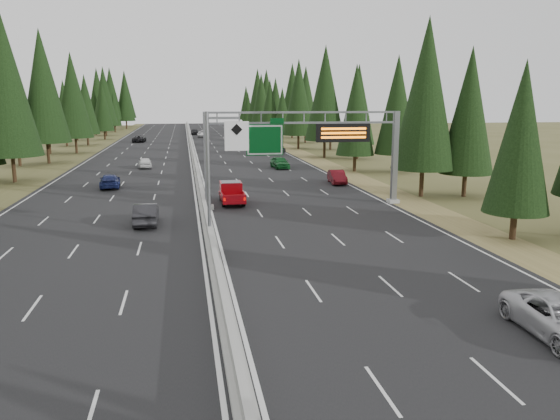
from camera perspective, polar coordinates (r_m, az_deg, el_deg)
The scene contains 18 objects.
road at distance 89.32m, azimuth -9.05°, elevation 5.61°, with size 32.00×260.00×0.08m, color black.
shoulder_right at distance 91.35m, azimuth 2.24°, elevation 5.86°, with size 3.60×260.00×0.06m, color olive.
shoulder_left at distance 90.80m, azimuth -20.40°, elevation 5.13°, with size 3.60×260.00×0.06m, color #4E4C24.
median_barrier at distance 89.28m, azimuth -9.06°, elevation 5.85°, with size 0.70×260.00×0.85m.
sign_gantry at distance 45.10m, azimuth 3.34°, elevation 6.94°, with size 16.75×0.98×7.80m.
hov_sign_pole at distance 34.14m, azimuth -6.55°, elevation 4.56°, with size 2.80×0.50×8.00m.
tree_row_right at distance 93.18m, azimuth 4.76°, elevation 11.48°, with size 11.72×238.30×18.15m.
tree_row_left at distance 91.10m, azimuth -23.47°, elevation 10.83°, with size 11.83×239.03×18.98m.
red_pickup at distance 47.30m, azimuth -5.11°, elevation 1.96°, with size 1.91×5.36×1.75m.
car_ahead_green at distance 71.31m, azimuth -0.01°, elevation 5.00°, with size 1.83×4.55×1.55m, color #145B24.
car_ahead_dkred at distance 58.31m, azimuth 5.99°, elevation 3.46°, with size 1.50×4.29×1.41m, color #5D0D14.
car_ahead_dkgrey at distance 94.40m, azimuth -0.27°, elevation 6.51°, with size 1.96×4.83×1.40m, color black.
car_ahead_white at distance 135.84m, azimuth -8.00°, elevation 7.91°, with size 2.68×5.81×1.61m, color white.
car_ahead_far at distance 145.13m, azimuth -8.89°, elevation 8.08°, with size 1.83×4.54×1.55m, color black.
car_onc_near at distance 39.86m, azimuth -13.82°, elevation -0.38°, with size 1.61×4.62×1.52m, color #232325.
car_onc_blue at distance 57.80m, azimuth -17.35°, elevation 2.92°, with size 1.93×4.74×1.37m, color navy.
car_onc_white at distance 73.82m, azimuth -13.92°, elevation 4.83°, with size 1.65×4.10×1.40m, color silver.
car_onc_far at distance 121.24m, azimuth -14.49°, elevation 7.23°, with size 2.42×5.24×1.46m, color black.
Camera 1 is at (-1.42, -8.89, 8.70)m, focal length 35.00 mm.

